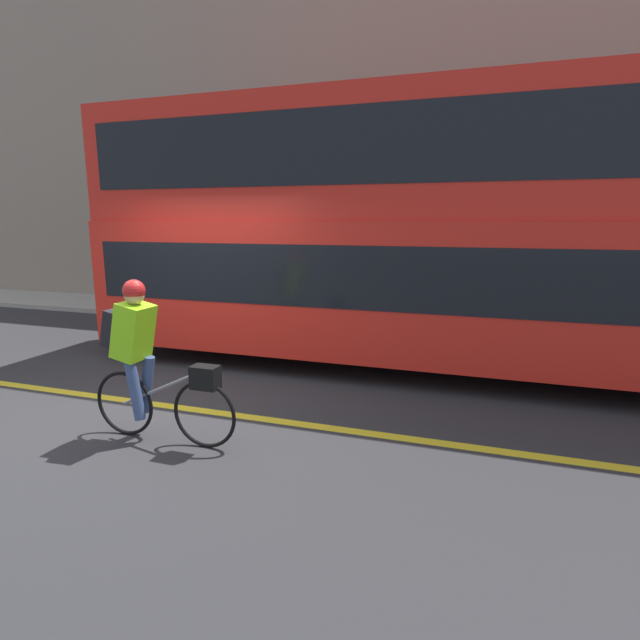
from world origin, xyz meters
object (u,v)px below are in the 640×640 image
Objects in this scene: bus at (508,224)px; street_sign_post at (133,253)px; trash_bin at (135,286)px; cyclist_on_bike at (145,355)px.

bus reaches higher than street_sign_post.
bus reaches higher than trash_bin.
trash_bin is (-8.39, 2.73, -1.53)m from bus.
bus is at bearing 45.97° from cyclist_on_bike.
cyclist_on_bike is 7.99m from street_sign_post.
street_sign_post reaches higher than cyclist_on_bike.
cyclist_on_bike is 1.73× the size of trash_bin.
trash_bin is 0.42× the size of street_sign_post.
bus is 4.94m from cyclist_on_bike.
trash_bin is at bearing 161.98° from bus.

